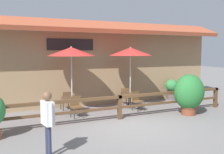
{
  "coord_description": "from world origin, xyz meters",
  "views": [
    {
      "loc": [
        -4.28,
        -7.64,
        2.68
      ],
      "look_at": [
        -0.09,
        1.59,
        1.64
      ],
      "focal_mm": 40.0,
      "sensor_mm": 36.0,
      "label": 1
    }
  ],
  "objects": [
    {
      "name": "pedestrian",
      "position": [
        -3.23,
        -1.43,
        1.09
      ],
      "size": [
        0.28,
        0.59,
        1.69
      ],
      "rotation": [
        0.0,
        0.0,
        1.75
      ],
      "color": "#2D334C",
      "rests_on": "ground"
    },
    {
      "name": "patio_umbrella_near",
      "position": [
        -1.45,
        2.78,
        2.67
      ],
      "size": [
        2.03,
        2.03,
        2.9
      ],
      "color": "#B7B2A8",
      "rests_on": "ground"
    },
    {
      "name": "building_facade",
      "position": [
        -0.0,
        4.1,
        2.17
      ],
      "size": [
        14.28,
        1.49,
        4.23
      ],
      "color": "#997A56",
      "rests_on": "ground"
    },
    {
      "name": "chair_middle_streetside",
      "position": [
        1.39,
        2.07,
        0.48
      ],
      "size": [
        0.5,
        0.5,
        0.85
      ],
      "rotation": [
        0.0,
        0.0,
        0.22
      ],
      "color": "brown",
      "rests_on": "ground"
    },
    {
      "name": "chair_near_wallside",
      "position": [
        -1.53,
        3.48,
        0.48
      ],
      "size": [
        0.45,
        0.45,
        0.85
      ],
      "rotation": [
        0.0,
        0.0,
        3.21
      ],
      "color": "brown",
      "rests_on": "ground"
    },
    {
      "name": "potted_plant_broad_leaf",
      "position": [
        2.99,
        0.48,
        0.93
      ],
      "size": [
        1.29,
        1.16,
        1.73
      ],
      "color": "brown",
      "rests_on": "ground"
    },
    {
      "name": "patio_railing",
      "position": [
        0.0,
        1.05,
        0.7
      ],
      "size": [
        10.4,
        0.14,
        0.95
      ],
      "color": "brown",
      "rests_on": "ground"
    },
    {
      "name": "potted_plant_tall_tropical",
      "position": [
        4.48,
        3.55,
        0.62
      ],
      "size": [
        0.73,
        0.65,
        1.13
      ],
      "color": "#564C47",
      "rests_on": "ground"
    },
    {
      "name": "patio_umbrella_middle",
      "position": [
        1.39,
        2.74,
        2.67
      ],
      "size": [
        2.03,
        2.03,
        2.9
      ],
      "color": "#B7B2A8",
      "rests_on": "ground"
    },
    {
      "name": "ground_plane",
      "position": [
        0.0,
        0.0,
        0.0
      ],
      "size": [
        60.0,
        60.0,
        0.0
      ],
      "primitive_type": "plane",
      "color": "slate"
    },
    {
      "name": "chair_middle_wallside",
      "position": [
        1.42,
        3.41,
        0.48
      ],
      "size": [
        0.49,
        0.49,
        0.85
      ],
      "rotation": [
        0.0,
        0.0,
        2.97
      ],
      "color": "brown",
      "rests_on": "ground"
    },
    {
      "name": "chair_near_streetside",
      "position": [
        -1.48,
        2.07,
        0.48
      ],
      "size": [
        0.47,
        0.47,
        0.85
      ],
      "rotation": [
        0.0,
        0.0,
        0.13
      ],
      "color": "brown",
      "rests_on": "ground"
    },
    {
      "name": "dining_table_near",
      "position": [
        -1.45,
        2.78,
        0.57
      ],
      "size": [
        0.92,
        0.92,
        0.72
      ],
      "color": "#4C3826",
      "rests_on": "ground"
    },
    {
      "name": "dining_table_middle",
      "position": [
        1.39,
        2.74,
        0.57
      ],
      "size": [
        0.92,
        0.92,
        0.72
      ],
      "color": "#4C3826",
      "rests_on": "ground"
    }
  ]
}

